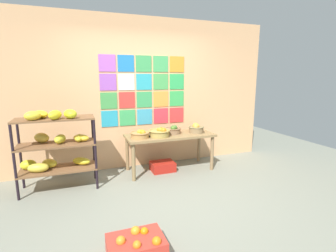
{
  "coord_description": "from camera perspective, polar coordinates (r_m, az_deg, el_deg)",
  "views": [
    {
      "loc": [
        -1.09,
        -2.94,
        1.67
      ],
      "look_at": [
        0.25,
        0.7,
        0.9
      ],
      "focal_mm": 26.91,
      "sensor_mm": 36.0,
      "label": 1
    }
  ],
  "objects": [
    {
      "name": "banana_shelf_unit",
      "position": [
        4.05,
        -24.19,
        -3.52
      ],
      "size": [
        1.09,
        0.57,
        1.21
      ],
      "color": "black",
      "rests_on": "ground"
    },
    {
      "name": "fruit_basket_back_left",
      "position": [
        4.6,
        6.38,
        -0.47
      ],
      "size": [
        0.28,
        0.28,
        0.18
      ],
      "color": "olive",
      "rests_on": "display_table"
    },
    {
      "name": "produce_crate_under_table",
      "position": [
        4.58,
        -1.23,
        -9.13
      ],
      "size": [
        0.41,
        0.32,
        0.16
      ],
      "primitive_type": "cube",
      "color": "#AE2017",
      "rests_on": "ground"
    },
    {
      "name": "orange_crate_foreground",
      "position": [
        2.63,
        -7.23,
        -25.5
      ],
      "size": [
        0.53,
        0.37,
        0.25
      ],
      "color": "red",
      "rests_on": "ground"
    },
    {
      "name": "fruit_basket_right",
      "position": [
        4.21,
        -6.3,
        -1.85
      ],
      "size": [
        0.32,
        0.32,
        0.15
      ],
      "color": "#AF8148",
      "rests_on": "display_table"
    },
    {
      "name": "display_table",
      "position": [
        4.48,
        0.39,
        -2.9
      ],
      "size": [
        1.56,
        0.64,
        0.66
      ],
      "color": "olive",
      "rests_on": "ground"
    },
    {
      "name": "ground",
      "position": [
        3.55,
        0.17,
        -16.88
      ],
      "size": [
        9.12,
        9.12,
        0.0
      ],
      "primitive_type": "plane",
      "color": "gray"
    },
    {
      "name": "fruit_basket_left",
      "position": [
        4.51,
        1.21,
        -0.87
      ],
      "size": [
        0.28,
        0.28,
        0.16
      ],
      "color": "#886747",
      "rests_on": "display_table"
    },
    {
      "name": "back_wall_with_art",
      "position": [
        4.67,
        -6.64,
        7.25
      ],
      "size": [
        5.18,
        0.07,
        2.71
      ],
      "color": "#E0A773",
      "rests_on": "ground"
    },
    {
      "name": "fruit_basket_back_right",
      "position": [
        4.28,
        -1.9,
        -1.44
      ],
      "size": [
        0.36,
        0.36,
        0.16
      ],
      "color": "#A68E47",
      "rests_on": "display_table"
    }
  ]
}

